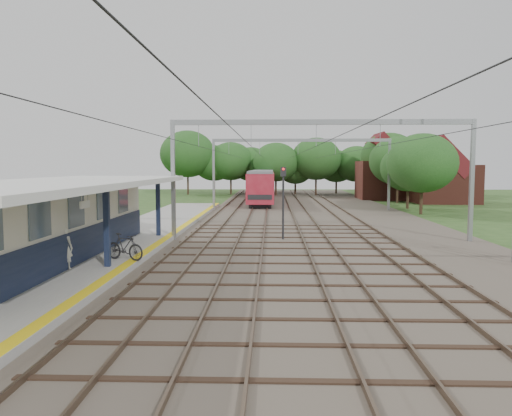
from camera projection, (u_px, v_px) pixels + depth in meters
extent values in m
plane|color=#2D4C1E|center=(246.00, 323.00, 13.92)|extent=(160.00, 160.00, 0.00)
cube|color=#473D33|center=(310.00, 215.00, 43.66)|extent=(18.00, 90.00, 0.10)
cube|color=gray|center=(126.00, 241.00, 28.09)|extent=(5.00, 52.00, 0.35)
cube|color=yellow|center=(166.00, 238.00, 28.00)|extent=(0.45, 52.00, 0.01)
cube|color=beige|center=(44.00, 221.00, 21.00)|extent=(3.20, 18.00, 3.40)
cube|color=#111A35|center=(83.00, 245.00, 21.04)|extent=(0.06, 18.00, 1.40)
cube|color=slate|center=(82.00, 210.00, 20.91)|extent=(0.05, 16.00, 1.30)
cube|color=#111A35|center=(107.00, 227.00, 19.92)|extent=(0.22, 0.22, 3.20)
cube|color=#111A35|center=(158.00, 208.00, 28.88)|extent=(0.22, 0.22, 3.20)
cube|color=silver|center=(59.00, 184.00, 19.84)|extent=(6.40, 20.00, 0.24)
cube|color=white|center=(85.00, 205.00, 17.84)|extent=(0.06, 0.85, 0.26)
cube|color=brown|center=(216.00, 214.00, 43.92)|extent=(0.07, 88.00, 0.15)
cube|color=brown|center=(232.00, 214.00, 43.87)|extent=(0.07, 88.00, 0.15)
cube|color=brown|center=(250.00, 214.00, 43.82)|extent=(0.07, 88.00, 0.15)
cube|color=brown|center=(266.00, 214.00, 43.77)|extent=(0.07, 88.00, 0.15)
cube|color=brown|center=(292.00, 214.00, 43.70)|extent=(0.07, 88.00, 0.15)
cube|color=brown|center=(309.00, 214.00, 43.65)|extent=(0.07, 88.00, 0.15)
cube|color=brown|center=(333.00, 214.00, 43.58)|extent=(0.07, 88.00, 0.15)
cube|color=brown|center=(350.00, 214.00, 43.54)|extent=(0.07, 88.00, 0.15)
cube|color=gray|center=(173.00, 181.00, 28.72)|extent=(0.22, 0.22, 7.00)
cube|color=gray|center=(472.00, 181.00, 28.17)|extent=(0.22, 0.22, 7.00)
cube|color=gray|center=(322.00, 122.00, 28.17)|extent=(17.00, 0.20, 0.30)
cube|color=gray|center=(214.00, 175.00, 48.64)|extent=(0.22, 0.22, 7.00)
cube|color=gray|center=(389.00, 175.00, 48.09)|extent=(0.22, 0.22, 7.00)
cube|color=gray|center=(301.00, 140.00, 48.08)|extent=(17.00, 0.20, 0.30)
cylinder|color=black|center=(224.00, 153.00, 43.44)|extent=(0.02, 88.00, 0.02)
cylinder|color=black|center=(258.00, 153.00, 43.35)|extent=(0.02, 88.00, 0.02)
cylinder|color=black|center=(301.00, 153.00, 43.23)|extent=(0.02, 88.00, 0.02)
cylinder|color=black|center=(343.00, 153.00, 43.11)|extent=(0.02, 88.00, 0.02)
cylinder|color=#382619|center=(201.00, 185.00, 74.87)|extent=(0.28, 0.28, 2.88)
ellipsoid|color=#163E16|center=(201.00, 162.00, 74.57)|extent=(6.72, 6.72, 5.76)
cylinder|color=#382619|center=(242.00, 186.00, 76.68)|extent=(0.28, 0.28, 2.52)
ellipsoid|color=#163E16|center=(242.00, 166.00, 76.42)|extent=(5.88, 5.88, 5.04)
cylinder|color=#382619|center=(281.00, 185.00, 73.47)|extent=(0.28, 0.28, 3.24)
ellipsoid|color=#163E16|center=(281.00, 158.00, 73.14)|extent=(7.56, 7.56, 6.48)
cylinder|color=#382619|center=(320.00, 186.00, 75.29)|extent=(0.28, 0.28, 2.70)
ellipsoid|color=#163E16|center=(321.00, 164.00, 75.01)|extent=(6.30, 6.30, 5.40)
cylinder|color=#382619|center=(406.00, 196.00, 51.19)|extent=(0.28, 0.28, 2.52)
ellipsoid|color=#163E16|center=(407.00, 166.00, 50.93)|extent=(5.88, 5.88, 5.04)
cylinder|color=#382619|center=(378.00, 188.00, 67.09)|extent=(0.28, 0.28, 2.88)
ellipsoid|color=#163E16|center=(379.00, 162.00, 66.79)|extent=(6.72, 6.72, 5.76)
cube|color=brown|center=(444.00, 184.00, 58.86)|extent=(7.00, 6.00, 4.50)
cube|color=maroon|center=(445.00, 157.00, 58.60)|extent=(4.99, 6.12, 4.99)
cube|color=brown|center=(389.00, 180.00, 64.98)|extent=(8.00, 6.00, 5.00)
cube|color=maroon|center=(390.00, 154.00, 64.69)|extent=(5.52, 6.12, 5.52)
imported|color=white|center=(65.00, 248.00, 19.47)|extent=(0.61, 0.41, 1.63)
imported|color=black|center=(125.00, 247.00, 21.32)|extent=(1.98, 1.25, 1.15)
cube|color=black|center=(262.00, 201.00, 57.87)|extent=(2.25, 16.04, 0.44)
cube|color=maroon|center=(262.00, 186.00, 57.72)|extent=(2.81, 17.44, 3.04)
cube|color=black|center=(262.00, 183.00, 57.69)|extent=(2.85, 16.04, 0.87)
cube|color=slate|center=(262.00, 172.00, 57.58)|extent=(2.58, 17.44, 0.28)
cube|color=black|center=(264.00, 193.00, 75.83)|extent=(2.25, 16.04, 0.44)
cube|color=maroon|center=(264.00, 181.00, 75.69)|extent=(2.81, 17.44, 3.04)
cube|color=black|center=(264.00, 179.00, 75.66)|extent=(2.85, 16.04, 0.87)
cube|color=slate|center=(264.00, 170.00, 75.55)|extent=(2.58, 17.44, 0.28)
cylinder|color=black|center=(283.00, 207.00, 28.98)|extent=(0.14, 0.14, 3.95)
cube|color=black|center=(283.00, 172.00, 28.80)|extent=(0.32, 0.23, 0.54)
sphere|color=red|center=(283.00, 169.00, 28.69)|extent=(0.14, 0.14, 0.14)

